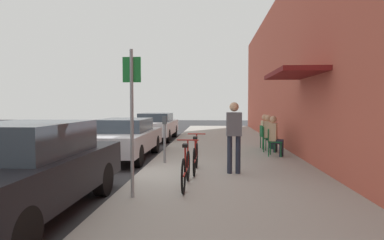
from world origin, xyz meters
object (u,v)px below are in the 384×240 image
Objects in this scene: cafe_chair_0 at (273,140)px; cafe_chair_1 at (268,137)px; parked_car_0 at (23,170)px; bicycle_1 at (196,157)px; pedestrian_standing at (234,132)px; parked_car_2 at (156,126)px; seated_patron_2 at (266,130)px; parked_car_1 at (124,138)px; seated_patron_1 at (270,132)px; seated_patron_0 at (275,134)px; bicycle_0 at (186,169)px; street_sign at (132,112)px; parking_meter at (165,136)px; cafe_chair_2 at (265,135)px.

cafe_chair_1 is at bearing 89.96° from cafe_chair_0.
parked_car_0 is 3.98m from bicycle_1.
cafe_chair_0 is at bearing 62.90° from pedestrian_standing.
parked_car_2 is 3.41× the size of seated_patron_2.
parked_car_1 is 3.41× the size of seated_patron_1.
seated_patron_0 is at bearing 61.81° from pedestrian_standing.
bicycle_0 is (2.38, 1.62, -0.28)m from parked_car_0.
pedestrian_standing is (0.92, -0.11, 0.64)m from bicycle_1.
street_sign reaches higher than seated_patron_1.
bicycle_0 is (0.83, -2.68, -0.41)m from parking_meter.
cafe_chair_0 is at bearing 24.08° from parking_meter.
street_sign is at bearing -113.55° from bicycle_1.
cafe_chair_0 is 0.99m from cafe_chair_1.
parked_car_0 reaches higher than cafe_chair_0.
seated_patron_1 is at bearing 54.03° from parked_car_0.
seated_patron_1 is (0.06, -0.02, 0.19)m from cafe_chair_1.
cafe_chair_0 is 0.51× the size of pedestrian_standing.
parked_car_2 is 3.33× the size of parking_meter.
parking_meter reaches higher than cafe_chair_0.
seated_patron_2 is (2.51, 5.87, 0.34)m from bicycle_0.
parking_meter is 4.11m from cafe_chair_1.
seated_patron_0 is 0.76× the size of pedestrian_standing.
parked_car_1 is 4.68m from bicycle_0.
cafe_chair_1 is (-0.06, 1.01, -0.19)m from seated_patron_0.
bicycle_0 is (0.88, 0.80, -1.16)m from street_sign.
street_sign is 6.87m from seated_patron_1.
parked_car_2 is 2.59× the size of pedestrian_standing.
pedestrian_standing is (3.41, 2.99, 0.36)m from parked_car_0.
cafe_chair_0 is at bearing 161.89° from seated_patron_0.
bicycle_1 is at bearing -123.38° from seated_patron_1.
seated_patron_1 and seated_patron_2 have the same top height.
seated_patron_0 reaches higher than parked_car_2.
street_sign is (1.50, -4.83, 0.95)m from parked_car_1.
seated_patron_1 is (0.00, 0.99, 0.00)m from seated_patron_0.
street_sign is at bearing -116.54° from cafe_chair_2.
parked_car_2 is 10.86m from street_sign.
parking_meter is 1.52× the size of cafe_chair_2.
street_sign is at bearing -72.74° from parked_car_1.
pedestrian_standing is (-1.42, -2.78, 0.50)m from cafe_chair_0.
pedestrian_standing is (-1.48, -3.76, 0.30)m from seated_patron_1.
cafe_chair_2 is (2.34, 4.40, 0.14)m from bicycle_1.
cafe_chair_1 is at bearing 36.86° from parking_meter.
pedestrian_standing reaches higher than cafe_chair_1.
cafe_chair_0 is at bearing 50.02° from parked_car_0.
bicycle_1 is (0.11, 1.47, 0.00)m from bicycle_0.
parked_car_1 is at bearing -178.87° from seated_patron_0.
street_sign is at bearing -119.82° from seated_patron_1.
seated_patron_0 is 1.48× the size of cafe_chair_2.
parked_car_0 is at bearing -129.98° from cafe_chair_0.
parking_meter is 0.77× the size of bicycle_1.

